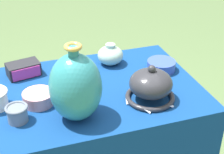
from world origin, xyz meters
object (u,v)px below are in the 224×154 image
vase_tall_bulbous (76,87)px  vase_dome_bell (151,86)px  mosaic_tile_box (24,69)px  pot_squat_rose (38,98)px  jar_round_celadon (110,55)px  cup_wide_slate (17,113)px  pot_squat_cobalt (161,65)px

vase_tall_bulbous → vase_dome_bell: bearing=4.9°
mosaic_tile_box → pot_squat_rose: mosaic_tile_box is taller
jar_round_celadon → pot_squat_rose: size_ratio=0.99×
cup_wide_slate → vase_dome_bell: bearing=-1.9°
pot_squat_rose → mosaic_tile_box: bearing=97.5°
mosaic_tile_box → cup_wide_slate: cup_wide_slate is taller
vase_tall_bulbous → mosaic_tile_box: bearing=112.2°
vase_dome_bell → mosaic_tile_box: (-0.52, 0.40, -0.03)m
vase_dome_bell → jar_round_celadon: vase_dome_bell is taller
pot_squat_cobalt → jar_round_celadon: bearing=147.0°
vase_tall_bulbous → jar_round_celadon: (0.28, 0.41, -0.09)m
jar_round_celadon → mosaic_tile_box: bearing=177.8°
pot_squat_cobalt → vase_tall_bulbous: bearing=-152.6°
pot_squat_rose → vase_tall_bulbous: bearing=-47.6°
vase_dome_bell → pot_squat_rose: vase_dome_bell is taller
cup_wide_slate → mosaic_tile_box: bearing=80.7°
mosaic_tile_box → vase_tall_bulbous: bearing=-79.0°
cup_wide_slate → jar_round_celadon: bearing=35.1°
cup_wide_slate → pot_squat_rose: 0.14m
vase_dome_bell → pot_squat_cobalt: 0.29m
cup_wide_slate → pot_squat_cobalt: (0.74, 0.21, -0.01)m
mosaic_tile_box → jar_round_celadon: jar_round_celadon is taller
vase_tall_bulbous → vase_dome_bell: size_ratio=1.40×
cup_wide_slate → pot_squat_cobalt: bearing=16.1°
vase_tall_bulbous → cup_wide_slate: size_ratio=3.53×
vase_dome_bell → pot_squat_rose: (-0.48, 0.12, -0.04)m
vase_tall_bulbous → pot_squat_rose: size_ratio=2.39×
vase_dome_bell → cup_wide_slate: 0.58m
vase_dome_bell → cup_wide_slate: size_ratio=2.52×
pot_squat_cobalt → pot_squat_rose: size_ratio=1.06×
jar_round_celadon → cup_wide_slate: bearing=-144.9°
mosaic_tile_box → cup_wide_slate: size_ratio=1.87×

